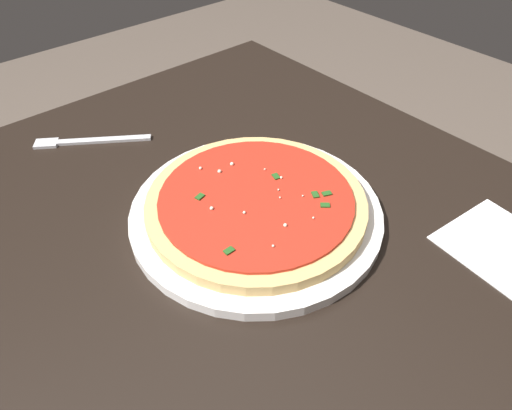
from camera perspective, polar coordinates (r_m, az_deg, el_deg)
restaurant_table at (r=0.73m, az=-4.19°, el=-10.53°), size 0.86×0.85×0.74m
serving_plate at (r=0.62m, az=-0.00°, el=-0.87°), size 0.34×0.34×0.01m
pizza at (r=0.61m, az=0.00°, el=0.30°), size 0.29×0.29×0.02m
napkin_folded_right at (r=0.66m, az=28.52°, el=-4.92°), size 0.16×0.14×0.00m
fork at (r=0.81m, az=-20.21°, el=7.38°), size 0.12×0.16×0.00m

